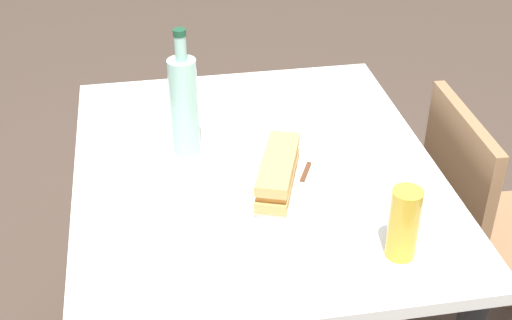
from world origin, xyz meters
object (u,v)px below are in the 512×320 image
object	(u,v)px
dining_table	(256,210)
knife_near	(302,182)
plate_near	(278,186)
beer_glass	(404,224)
water_bottle	(184,104)
chair_far	(481,230)
baguette_sandwich_near	(278,171)

from	to	relation	value
dining_table	knife_near	distance (m)	0.20
plate_near	beer_glass	xyz separation A→B (m)	(0.26, 0.20, 0.07)
water_bottle	beer_glass	distance (m)	0.61
chair_far	beer_glass	bearing A→B (deg)	-47.40
chair_far	baguette_sandwich_near	distance (m)	0.68
dining_table	chair_far	distance (m)	0.64
knife_near	water_bottle	size ratio (longest dim) A/B	0.52
water_bottle	beer_glass	size ratio (longest dim) A/B	2.05
chair_far	plate_near	distance (m)	0.66
plate_near	baguette_sandwich_near	world-z (taller)	baguette_sandwich_near
baguette_sandwich_near	beer_glass	bearing A→B (deg)	36.63
knife_near	beer_glass	world-z (taller)	beer_glass
plate_near	beer_glass	bearing A→B (deg)	36.63
chair_far	water_bottle	bearing A→B (deg)	-97.38
chair_far	water_bottle	size ratio (longest dim) A/B	2.71
dining_table	plate_near	size ratio (longest dim) A/B	4.36
chair_far	baguette_sandwich_near	world-z (taller)	chair_far
dining_table	water_bottle	bearing A→B (deg)	-123.32
dining_table	water_bottle	world-z (taller)	water_bottle
dining_table	knife_near	size ratio (longest dim) A/B	6.07
knife_near	water_bottle	bearing A→B (deg)	-130.37
dining_table	plate_near	bearing A→B (deg)	18.88
knife_near	baguette_sandwich_near	bearing A→B (deg)	-97.50
plate_near	knife_near	distance (m)	0.06
baguette_sandwich_near	dining_table	bearing A→B (deg)	-161.12
dining_table	knife_near	xyz separation A→B (m)	(0.10, 0.09, 0.15)
baguette_sandwich_near	water_bottle	size ratio (longest dim) A/B	0.77
chair_far	knife_near	size ratio (longest dim) A/B	5.19
water_bottle	plate_near	bearing A→B (deg)	43.43
dining_table	chair_far	world-z (taller)	chair_far
chair_far	dining_table	bearing A→B (deg)	-89.87
plate_near	knife_near	size ratio (longest dim) A/B	1.39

